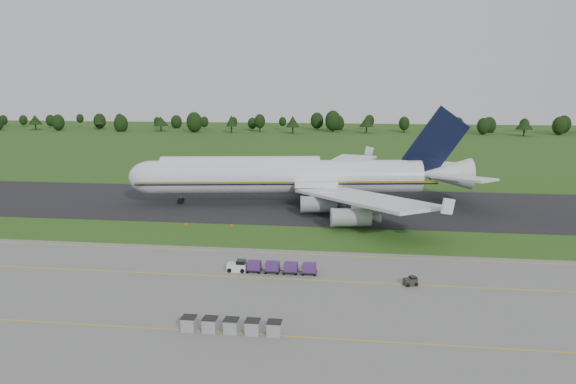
# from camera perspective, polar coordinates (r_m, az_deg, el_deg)

# --- Properties ---
(ground) EXTENTS (600.00, 600.00, 0.00)m
(ground) POSITION_cam_1_polar(r_m,az_deg,el_deg) (101.32, -1.86, -4.55)
(ground) COLOR #2A4F17
(ground) RESTS_ON ground
(apron) EXTENTS (300.00, 52.00, 0.06)m
(apron) POSITION_cam_1_polar(r_m,az_deg,el_deg) (69.78, -6.49, -11.89)
(apron) COLOR slate
(apron) RESTS_ON ground
(taxiway) EXTENTS (300.00, 40.00, 0.08)m
(taxiway) POSITION_cam_1_polar(r_m,az_deg,el_deg) (128.23, 0.18, -1.23)
(taxiway) COLOR black
(taxiway) RESTS_ON ground
(apron_markings) EXTENTS (300.00, 30.20, 0.01)m
(apron_markings) POSITION_cam_1_polar(r_m,az_deg,el_deg) (76.10, -5.20, -9.86)
(apron_markings) COLOR #DBB80C
(apron_markings) RESTS_ON apron
(tree_line) EXTENTS (524.80, 23.88, 10.91)m
(tree_line) POSITION_cam_1_polar(r_m,az_deg,el_deg) (315.91, 6.57, 6.99)
(tree_line) COLOR black
(tree_line) RESTS_ON ground
(aircraft) EXTENTS (79.68, 76.43, 22.28)m
(aircraft) POSITION_cam_1_polar(r_m,az_deg,el_deg) (128.30, 0.54, 1.65)
(aircraft) COLOR silver
(aircraft) RESTS_ON ground
(baggage_train) EXTENTS (13.11, 1.68, 1.61)m
(baggage_train) POSITION_cam_1_polar(r_m,az_deg,el_deg) (82.08, -1.81, -7.62)
(baggage_train) COLOR white
(baggage_train) RESTS_ON apron
(utility_cart) EXTENTS (2.05, 1.67, 0.97)m
(utility_cart) POSITION_cam_1_polar(r_m,az_deg,el_deg) (79.01, 12.33, -8.92)
(utility_cart) COLOR #292C1E
(utility_cart) RESTS_ON apron
(uld_row) EXTENTS (11.20, 1.60, 1.58)m
(uld_row) POSITION_cam_1_polar(r_m,az_deg,el_deg) (63.71, -5.78, -13.37)
(uld_row) COLOR gray
(uld_row) RESTS_ON apron
(edge_markers) EXTENTS (9.63, 0.30, 0.60)m
(edge_markers) POSITION_cam_1_polar(r_m,az_deg,el_deg) (109.16, -8.01, -3.37)
(edge_markers) COLOR #E85807
(edge_markers) RESTS_ON ground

